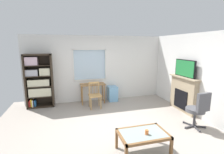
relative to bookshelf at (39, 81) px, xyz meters
The scene contains 12 objects.
ground 3.16m from the bookshelf, 46.42° to the right, with size 6.27×5.85×0.02m, color #9E9389.
wall_back_with_window 2.14m from the bookshelf, ahead, with size 5.27×0.15×2.52m.
wall_right 5.26m from the bookshelf, 24.58° to the right, with size 0.12×5.05×2.52m, color silver.
bookshelf is the anchor object (origin of this frame).
desk_under_window 1.90m from the bookshelf, ahead, with size 0.92×0.43×0.74m.
wooden_chair 2.01m from the bookshelf, 18.54° to the right, with size 0.43×0.41×0.90m.
plastic_drawer_unit 2.73m from the bookshelf, ahead, with size 0.35×0.40×0.57m, color #72ADDB.
fireplace 4.93m from the bookshelf, 19.89° to the right, with size 0.26×1.20×1.15m.
tv 4.92m from the bookshelf, 19.97° to the right, with size 0.06×0.88×0.55m.
office_chair 5.04m from the bookshelf, 33.93° to the right, with size 0.57×0.58×1.00m.
coffee_table 4.13m from the bookshelf, 54.85° to the right, with size 0.97×0.63×0.44m.
sippy_cup 4.20m from the bookshelf, 54.86° to the right, with size 0.07×0.07×0.09m, color orange.
Camera 1 is at (-1.12, -3.90, 2.15)m, focal length 26.47 mm.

